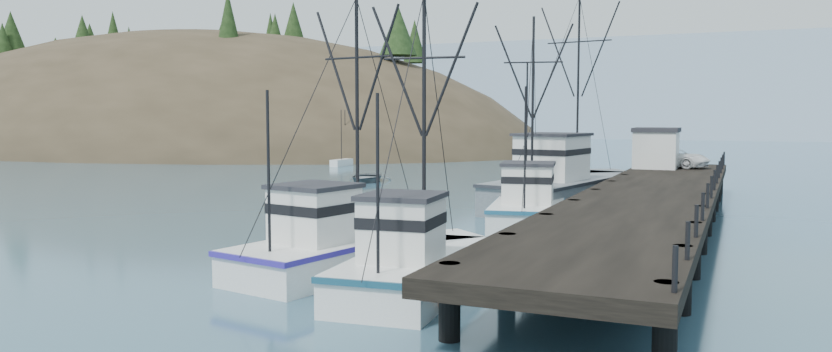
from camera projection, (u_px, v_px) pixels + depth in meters
The scene contains 13 objects.
ground at pixel (198, 271), 27.06m from camera, with size 400.00×400.00×0.00m, color #31576D.
pier at pixel (649, 198), 35.86m from camera, with size 6.00×44.00×2.00m.
headland at pixel (160, 173), 129.27m from camera, with size 134.80×78.00×51.00m.
distant_ridge at pixel (706, 138), 177.99m from camera, with size 360.00×40.00×26.00m, color #9EB2C6.
distant_ridge_far at pixel (521, 134), 211.79m from camera, with size 180.00×25.00×18.00m, color silver.
moored_sailboats at pixel (317, 158), 91.04m from camera, with size 21.65×16.44×6.35m.
trawler_near at pixel (416, 265), 24.21m from camera, with size 3.97×9.76×10.06m.
trawler_mid at pixel (342, 248), 27.26m from camera, with size 5.06×10.41×10.37m.
trawler_far at pixel (530, 207), 39.09m from camera, with size 5.25×11.02×11.25m.
work_vessel at pixel (566, 187), 45.90m from camera, with size 7.24×16.20×13.41m.
pier_shed at pixel (656, 148), 50.97m from camera, with size 3.00×3.20×2.80m.
pickup_truck at pixel (672, 157), 51.73m from camera, with size 2.36×5.11×1.42m, color white.
motorboat at pixel (366, 182), 62.85m from camera, with size 3.75×5.25×1.09m, color slate.
Camera 1 is at (18.06, -21.18, 5.75)m, focal length 32.00 mm.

